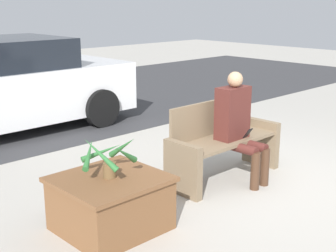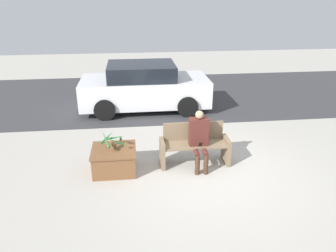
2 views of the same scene
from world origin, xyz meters
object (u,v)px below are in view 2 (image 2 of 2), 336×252
bench (194,145)px  potted_plant (113,140)px  planter_box (114,159)px  person_seated (199,137)px  parked_car (144,87)px

bench → potted_plant: 1.80m
planter_box → person_seated: bearing=-0.6°
person_seated → potted_plant: size_ratio=2.39×
planter_box → parked_car: size_ratio=0.23×
bench → parked_car: 3.94m
bench → parked_car: parked_car is taller
potted_plant → bench: bearing=4.3°
potted_plant → parked_car: (0.85, 3.95, 0.03)m
potted_plant → person_seated: bearing=-1.1°
person_seated → bench: bearing=111.4°
planter_box → bench: bearing=4.8°
bench → planter_box: bearing=-175.2°
bench → potted_plant: bearing=-175.7°
potted_plant → parked_car: 4.04m
bench → potted_plant: (-1.77, -0.13, 0.28)m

